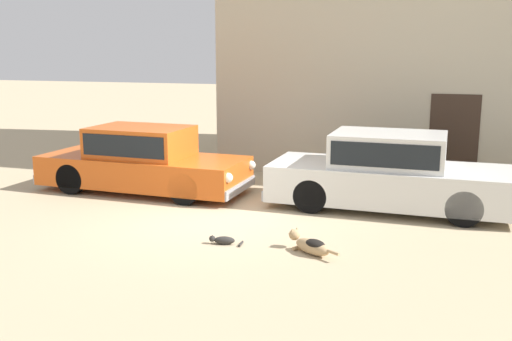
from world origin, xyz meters
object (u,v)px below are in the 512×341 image
(parked_sedan_nearest, at_px, (143,160))
(stray_cat, at_px, (223,240))
(stray_dog_spotted, at_px, (310,245))
(parked_sedan_second, at_px, (389,172))

(parked_sedan_nearest, height_order, stray_cat, parked_sedan_nearest)
(parked_sedan_nearest, height_order, stray_dog_spotted, parked_sedan_nearest)
(parked_sedan_nearest, relative_size, stray_dog_spotted, 5.02)
(stray_dog_spotted, distance_m, stray_cat, 1.45)
(stray_cat, bearing_deg, parked_sedan_second, -138.96)
(parked_sedan_nearest, xyz_separation_m, stray_dog_spotted, (4.41, -2.89, -0.57))
(stray_dog_spotted, height_order, stray_cat, stray_dog_spotted)
(parked_sedan_second, xyz_separation_m, stray_cat, (-2.36, -3.04, -0.67))
(stray_dog_spotted, bearing_deg, parked_sedan_second, -75.12)
(parked_sedan_nearest, distance_m, parked_sedan_second, 5.33)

